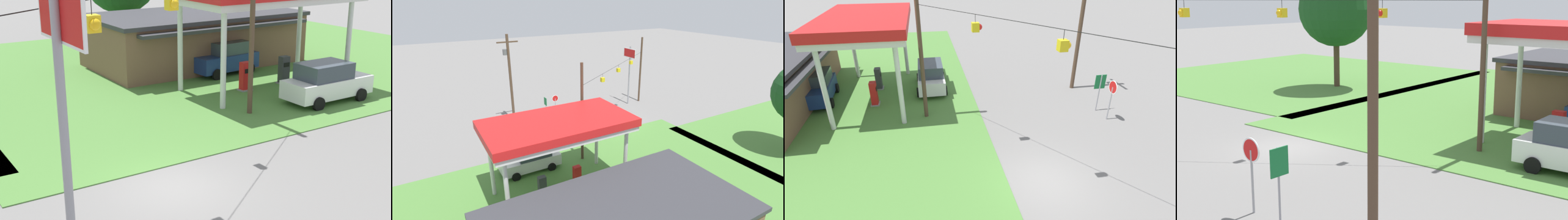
{
  "view_description": "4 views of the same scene",
  "coord_description": "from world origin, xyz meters",
  "views": [
    {
      "loc": [
        -8.36,
        -14.26,
        7.97
      ],
      "look_at": [
        2.54,
        2.59,
        1.62
      ],
      "focal_mm": 50.0,
      "sensor_mm": 36.0,
      "label": 1
    },
    {
      "loc": [
        18.52,
        25.63,
        13.35
      ],
      "look_at": [
        4.58,
        1.49,
        2.95
      ],
      "focal_mm": 28.0,
      "sensor_mm": 36.0,
      "label": 2
    },
    {
      "loc": [
        -9.84,
        4.78,
        8.91
      ],
      "look_at": [
        4.32,
        2.15,
        1.6
      ],
      "focal_mm": 28.0,
      "sensor_mm": 36.0,
      "label": 3
    },
    {
      "loc": [
        18.14,
        -16.18,
        6.92
      ],
      "look_at": [
        3.48,
        1.94,
        1.92
      ],
      "focal_mm": 50.0,
      "sensor_mm": 36.0,
      "label": 4
    }
  ],
  "objects": [
    {
      "name": "ground_plane",
      "position": [
        0.0,
        0.0,
        0.0
      ],
      "size": [
        160.0,
        160.0,
        0.0
      ],
      "primitive_type": "plane",
      "color": "slate"
    },
    {
      "name": "utility_pole_main",
      "position": [
        9.89,
        -5.91,
        5.47
      ],
      "size": [
        2.2,
        0.44,
        9.78
      ],
      "color": "#4C3828",
      "rests_on": "ground"
    },
    {
      "name": "stop_sign_roadside",
      "position": [
        4.81,
        -5.79,
        1.81
      ],
      "size": [
        0.8,
        0.08,
        2.5
      ],
      "rotation": [
        0.0,
        0.0,
        3.14
      ],
      "color": "#99999E",
      "rests_on": "ground"
    },
    {
      "name": "fuel_pump_near",
      "position": [
        9.44,
        8.3,
        0.77
      ],
      "size": [
        0.71,
        0.56,
        1.62
      ],
      "color": "gray",
      "rests_on": "ground"
    },
    {
      "name": "route_sign",
      "position": [
        6.06,
        -5.74,
        1.71
      ],
      "size": [
        0.1,
        0.7,
        2.4
      ],
      "color": "gray",
      "rests_on": "ground"
    },
    {
      "name": "signal_span_gantry",
      "position": [
        0.0,
        -0.01,
        4.58
      ],
      "size": [
        14.55,
        10.24,
        8.52
      ],
      "color": "#4C3828",
      "rests_on": "ground"
    },
    {
      "name": "grass_verge_opposite_corner",
      "position": [
        -16.0,
        16.0,
        0.02
      ],
      "size": [
        24.0,
        24.0,
        0.04
      ],
      "primitive_type": "cube",
      "color": "#4C7F38",
      "rests_on": "ground"
    },
    {
      "name": "tree_west_verge",
      "position": [
        -9.59,
        13.81,
        5.78
      ],
      "size": [
        5.51,
        5.51,
        8.55
      ],
      "color": "#4C3828",
      "rests_on": "ground"
    }
  ]
}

